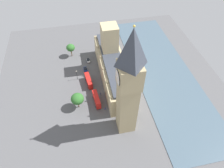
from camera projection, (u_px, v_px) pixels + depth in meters
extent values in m
plane|color=#565659|center=(110.00, 79.00, 120.55)|extent=(130.82, 130.82, 0.00)
cube|color=#475B6B|center=(162.00, 71.00, 125.01)|extent=(34.22, 117.74, 0.25)
cube|color=tan|center=(113.00, 70.00, 116.12)|extent=(13.68, 55.01, 12.79)
cube|color=tan|center=(110.00, 48.00, 116.51)|extent=(8.93, 8.93, 29.65)
cube|color=#383D47|center=(113.00, 61.00, 110.84)|extent=(10.40, 52.81, 1.60)
cone|color=tan|center=(95.00, 37.00, 126.28)|extent=(1.20, 1.20, 1.96)
cone|color=tan|center=(97.00, 46.00, 119.59)|extent=(1.20, 1.20, 2.25)
cone|color=tan|center=(100.00, 56.00, 112.95)|extent=(1.20, 1.20, 2.42)
cone|color=tan|center=(103.00, 68.00, 106.53)|extent=(1.20, 1.20, 1.98)
cone|color=tan|center=(107.00, 81.00, 99.59)|extent=(1.20, 1.20, 2.95)
cone|color=tan|center=(110.00, 96.00, 93.26)|extent=(1.20, 1.20, 2.27)
cube|color=tan|center=(127.00, 108.00, 87.91)|extent=(7.88, 7.88, 29.15)
cube|color=tan|center=(130.00, 76.00, 73.19)|extent=(8.66, 8.66, 10.94)
cylinder|color=silver|center=(118.00, 77.00, 72.57)|extent=(0.25, 5.99, 5.99)
torus|color=black|center=(118.00, 77.00, 72.57)|extent=(0.24, 6.23, 6.23)
cylinder|color=silver|center=(127.00, 68.00, 76.17)|extent=(5.99, 0.25, 5.99)
torus|color=black|center=(127.00, 68.00, 76.17)|extent=(6.23, 0.24, 6.23)
pyramid|color=#383D47|center=(132.00, 47.00, 63.84)|extent=(8.66, 8.66, 14.51)
sphere|color=gold|center=(134.00, 26.00, 58.22)|extent=(0.80, 0.80, 0.80)
cube|color=silver|center=(88.00, 61.00, 130.67)|extent=(2.33, 4.31, 0.75)
cube|color=black|center=(88.00, 60.00, 130.29)|extent=(1.82, 2.47, 0.65)
cylinder|color=black|center=(90.00, 62.00, 130.28)|extent=(0.33, 0.70, 0.68)
cylinder|color=black|center=(87.00, 63.00, 129.92)|extent=(0.33, 0.70, 0.68)
cylinder|color=black|center=(89.00, 60.00, 131.98)|extent=(0.33, 0.70, 0.68)
cylinder|color=black|center=(86.00, 60.00, 131.62)|extent=(0.33, 0.70, 0.68)
cube|color=navy|center=(85.00, 69.00, 125.08)|extent=(2.02, 4.15, 0.75)
cube|color=black|center=(85.00, 69.00, 124.43)|extent=(1.66, 2.34, 0.65)
cylinder|color=black|center=(84.00, 68.00, 126.08)|extent=(0.27, 0.69, 0.68)
cylinder|color=black|center=(87.00, 68.00, 126.36)|extent=(0.27, 0.69, 0.68)
cylinder|color=black|center=(84.00, 71.00, 124.36)|extent=(0.27, 0.69, 0.68)
cylinder|color=black|center=(87.00, 71.00, 124.63)|extent=(0.27, 0.69, 0.68)
cube|color=red|center=(89.00, 81.00, 115.68)|extent=(3.67, 10.72, 4.20)
cube|color=black|center=(89.00, 81.00, 115.62)|extent=(3.69, 10.32, 0.70)
cylinder|color=black|center=(86.00, 79.00, 119.35)|extent=(0.47, 1.13, 1.10)
cylinder|color=black|center=(89.00, 78.00, 119.84)|extent=(0.47, 1.13, 1.10)
cylinder|color=black|center=(88.00, 88.00, 114.61)|extent=(0.47, 1.13, 1.10)
cylinder|color=black|center=(92.00, 87.00, 115.09)|extent=(0.47, 1.13, 1.10)
cube|color=red|center=(97.00, 99.00, 106.42)|extent=(3.42, 10.68, 4.20)
cube|color=black|center=(97.00, 99.00, 106.36)|extent=(3.44, 10.29, 0.70)
cylinder|color=black|center=(100.00, 106.00, 105.80)|extent=(0.45, 1.13, 1.10)
cylinder|color=black|center=(96.00, 107.00, 105.35)|extent=(0.45, 1.13, 1.10)
cylinder|color=black|center=(97.00, 96.00, 110.58)|extent=(0.45, 1.13, 1.10)
cylinder|color=black|center=(93.00, 97.00, 110.13)|extent=(0.45, 1.13, 1.10)
cylinder|color=navy|center=(105.00, 108.00, 104.74)|extent=(0.61, 0.61, 1.37)
sphere|color=#8C6647|center=(105.00, 107.00, 104.14)|extent=(0.26, 0.26, 0.26)
cube|color=maroon|center=(105.00, 108.00, 104.88)|extent=(0.33, 0.23, 0.25)
cylinder|color=navy|center=(100.00, 94.00, 111.46)|extent=(0.47, 0.47, 1.34)
sphere|color=#8C6647|center=(100.00, 93.00, 110.88)|extent=(0.26, 0.26, 0.26)
cube|color=gray|center=(100.00, 94.00, 111.23)|extent=(0.31, 0.12, 0.24)
cylinder|color=brown|center=(79.00, 104.00, 104.70)|extent=(0.56, 0.56, 4.30)
ellipsoid|color=#2D6628|center=(77.00, 99.00, 101.29)|extent=(6.63, 6.63, 5.64)
cylinder|color=brown|center=(72.00, 53.00, 133.41)|extent=(0.56, 0.56, 4.68)
ellipsoid|color=#2D6628|center=(71.00, 48.00, 130.17)|extent=(5.53, 5.53, 4.70)
cylinder|color=black|center=(77.00, 76.00, 117.75)|extent=(0.18, 0.18, 6.38)
sphere|color=#F2EAC6|center=(76.00, 71.00, 115.20)|extent=(0.56, 0.56, 0.56)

